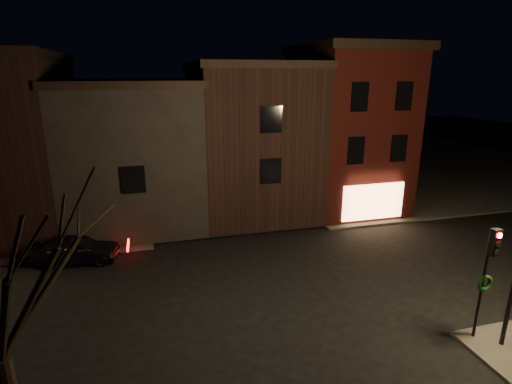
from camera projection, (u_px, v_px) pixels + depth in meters
ground at (273, 284)px, 17.51m from camera, size 120.00×120.00×0.00m
sidewalk_far_right at (402, 163)px, 40.93m from camera, size 30.00×30.00×0.12m
corner_building at (346, 127)px, 26.71m from camera, size 6.50×8.50×10.50m
row_building_a at (249, 137)px, 26.23m from camera, size 7.30×10.30×9.40m
row_building_b at (135, 150)px, 24.60m from camera, size 7.80×10.30×8.40m
row_building_c at (0, 143)px, 22.60m from camera, size 7.30×10.30×9.90m
traffic_signal at (488, 267)px, 12.98m from camera, size 0.58×0.38×4.05m
parked_car_a at (76, 249)px, 19.36m from camera, size 4.25×2.14×1.39m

